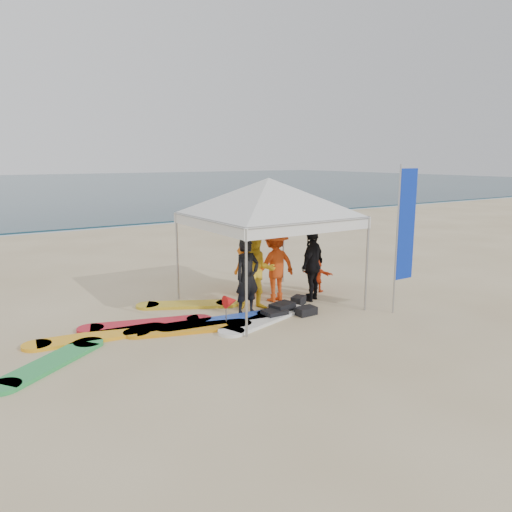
{
  "coord_description": "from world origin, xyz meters",
  "views": [
    {
      "loc": [
        -5.68,
        -7.01,
        3.47
      ],
      "look_at": [
        0.54,
        2.6,
        1.2
      ],
      "focal_mm": 35.0,
      "sensor_mm": 36.0,
      "label": 1
    }
  ],
  "objects_px": {
    "person_orange_b": "(249,259)",
    "canopy_tent": "(269,178)",
    "person_black_a": "(247,277)",
    "person_seated": "(317,275)",
    "person_yellow": "(257,272)",
    "marker_pennant": "(231,301)",
    "person_black_b": "(312,265)",
    "feather_flag": "(405,227)",
    "person_orange_a": "(275,265)",
    "surfboard_spread": "(170,327)"
  },
  "relations": [
    {
      "from": "person_orange_b",
      "to": "canopy_tent",
      "type": "bearing_deg",
      "value": 64.9
    },
    {
      "from": "person_black_a",
      "to": "person_orange_b",
      "type": "height_order",
      "value": "person_orange_b"
    },
    {
      "from": "person_black_a",
      "to": "person_seated",
      "type": "distance_m",
      "value": 2.69
    },
    {
      "from": "person_black_a",
      "to": "person_yellow",
      "type": "bearing_deg",
      "value": 23.39
    },
    {
      "from": "person_seated",
      "to": "marker_pennant",
      "type": "relative_size",
      "value": 1.38
    },
    {
      "from": "person_yellow",
      "to": "person_black_b",
      "type": "relative_size",
      "value": 1.0
    },
    {
      "from": "person_yellow",
      "to": "feather_flag",
      "type": "height_order",
      "value": "feather_flag"
    },
    {
      "from": "person_black_a",
      "to": "person_orange_b",
      "type": "relative_size",
      "value": 0.96
    },
    {
      "from": "canopy_tent",
      "to": "feather_flag",
      "type": "xyz_separation_m",
      "value": [
        2.25,
        -2.1,
        -1.04
      ]
    },
    {
      "from": "person_orange_b",
      "to": "feather_flag",
      "type": "height_order",
      "value": "feather_flag"
    },
    {
      "from": "person_yellow",
      "to": "marker_pennant",
      "type": "bearing_deg",
      "value": -127.64
    },
    {
      "from": "person_seated",
      "to": "feather_flag",
      "type": "height_order",
      "value": "feather_flag"
    },
    {
      "from": "person_orange_a",
      "to": "canopy_tent",
      "type": "relative_size",
      "value": 0.39
    },
    {
      "from": "person_black_b",
      "to": "marker_pennant",
      "type": "height_order",
      "value": "person_black_b"
    },
    {
      "from": "person_seated",
      "to": "surfboard_spread",
      "type": "bearing_deg",
      "value": 65.43
    },
    {
      "from": "person_yellow",
      "to": "surfboard_spread",
      "type": "distance_m",
      "value": 2.4
    },
    {
      "from": "person_orange_a",
      "to": "person_orange_b",
      "type": "relative_size",
      "value": 0.99
    },
    {
      "from": "person_yellow",
      "to": "person_orange_b",
      "type": "height_order",
      "value": "person_orange_b"
    },
    {
      "from": "person_orange_a",
      "to": "surfboard_spread",
      "type": "height_order",
      "value": "person_orange_a"
    },
    {
      "from": "person_seated",
      "to": "canopy_tent",
      "type": "relative_size",
      "value": 0.19
    },
    {
      "from": "feather_flag",
      "to": "surfboard_spread",
      "type": "relative_size",
      "value": 0.53
    },
    {
      "from": "person_black_b",
      "to": "surfboard_spread",
      "type": "xyz_separation_m",
      "value": [
        -3.78,
        -0.05,
        -0.85
      ]
    },
    {
      "from": "person_seated",
      "to": "person_black_b",
      "type": "bearing_deg",
      "value": 99.27
    },
    {
      "from": "person_black_b",
      "to": "marker_pennant",
      "type": "xyz_separation_m",
      "value": [
        -2.58,
        -0.47,
        -0.39
      ]
    },
    {
      "from": "person_black_b",
      "to": "canopy_tent",
      "type": "height_order",
      "value": "canopy_tent"
    },
    {
      "from": "person_orange_b",
      "to": "canopy_tent",
      "type": "relative_size",
      "value": 0.4
    },
    {
      "from": "person_yellow",
      "to": "person_black_b",
      "type": "xyz_separation_m",
      "value": [
        1.55,
        -0.12,
        -0.0
      ]
    },
    {
      "from": "feather_flag",
      "to": "person_orange_b",
      "type": "bearing_deg",
      "value": 123.74
    },
    {
      "from": "person_yellow",
      "to": "person_seated",
      "type": "bearing_deg",
      "value": 33.91
    },
    {
      "from": "person_black_b",
      "to": "feather_flag",
      "type": "relative_size",
      "value": 0.53
    },
    {
      "from": "person_seated",
      "to": "canopy_tent",
      "type": "bearing_deg",
      "value": 66.29
    },
    {
      "from": "person_orange_b",
      "to": "surfboard_spread",
      "type": "bearing_deg",
      "value": 8.59
    },
    {
      "from": "person_orange_a",
      "to": "person_seated",
      "type": "distance_m",
      "value": 1.5
    },
    {
      "from": "person_orange_a",
      "to": "person_black_b",
      "type": "xyz_separation_m",
      "value": [
        0.8,
        -0.47,
        -0.01
      ]
    },
    {
      "from": "person_black_b",
      "to": "canopy_tent",
      "type": "relative_size",
      "value": 0.39
    },
    {
      "from": "person_black_b",
      "to": "person_seated",
      "type": "bearing_deg",
      "value": -164.75
    },
    {
      "from": "feather_flag",
      "to": "marker_pennant",
      "type": "bearing_deg",
      "value": 160.19
    },
    {
      "from": "person_black_a",
      "to": "marker_pennant",
      "type": "relative_size",
      "value": 2.72
    },
    {
      "from": "person_black_b",
      "to": "person_seated",
      "type": "relative_size",
      "value": 2.02
    },
    {
      "from": "feather_flag",
      "to": "surfboard_spread",
      "type": "distance_m",
      "value": 5.57
    },
    {
      "from": "person_yellow",
      "to": "feather_flag",
      "type": "bearing_deg",
      "value": -13.2
    },
    {
      "from": "person_black_b",
      "to": "person_seated",
      "type": "height_order",
      "value": "person_black_b"
    },
    {
      "from": "feather_flag",
      "to": "marker_pennant",
      "type": "height_order",
      "value": "feather_flag"
    },
    {
      "from": "person_black_a",
      "to": "surfboard_spread",
      "type": "relative_size",
      "value": 0.27
    },
    {
      "from": "person_orange_b",
      "to": "marker_pennant",
      "type": "xyz_separation_m",
      "value": [
        -1.61,
        -1.82,
        -0.41
      ]
    },
    {
      "from": "person_orange_a",
      "to": "feather_flag",
      "type": "height_order",
      "value": "feather_flag"
    },
    {
      "from": "person_seated",
      "to": "person_black_a",
      "type": "bearing_deg",
      "value": 72.1
    },
    {
      "from": "canopy_tent",
      "to": "person_black_a",
      "type": "bearing_deg",
      "value": -154.48
    },
    {
      "from": "person_black_a",
      "to": "person_seated",
      "type": "bearing_deg",
      "value": 8.02
    },
    {
      "from": "person_black_a",
      "to": "person_black_b",
      "type": "height_order",
      "value": "person_black_b"
    }
  ]
}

